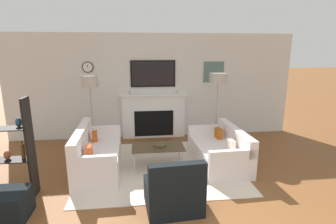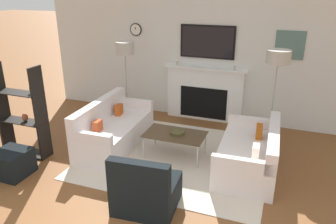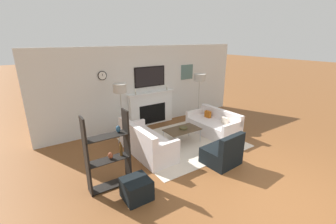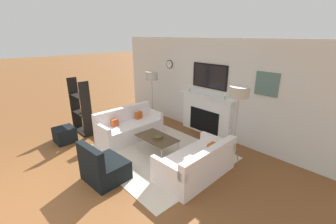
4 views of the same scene
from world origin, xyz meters
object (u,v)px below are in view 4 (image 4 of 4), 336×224
couch_right (197,164)px  decorative_bowl (158,137)px  couch_left (129,128)px  floor_lamp_left (152,77)px  shelf_unit (81,108)px  floor_lamp_right (239,93)px  armchair (103,168)px  ottoman (65,135)px  coffee_table (157,138)px

couch_right → decorative_bowl: (-1.23, 0.00, 0.19)m
couch_left → floor_lamp_left: floor_lamp_left is taller
couch_left → shelf_unit: size_ratio=1.14×
floor_lamp_right → couch_left: bearing=-159.2°
floor_lamp_left → couch_left: bearing=-78.0°
decorative_bowl → armchair: bearing=-87.6°
floor_lamp_left → ottoman: bearing=-107.4°
armchair → ottoman: (-2.28, 0.04, -0.07)m
couch_right → armchair: armchair is taller
coffee_table → floor_lamp_right: bearing=34.3°
floor_lamp_right → ottoman: (-3.66, -2.45, -1.42)m
coffee_table → armchair: bearing=-85.9°
armchair → coffee_table: bearing=94.1°
couch_right → shelf_unit: shelf_unit is taller
floor_lamp_right → shelf_unit: bearing=-155.3°
couch_right → armchair: 1.88m
shelf_unit → floor_lamp_right: bearing=24.7°
ottoman → floor_lamp_right: bearing=33.7°
decorative_bowl → coffee_table: bearing=179.4°
couch_right → coffee_table: bearing=180.0°
coffee_table → floor_lamp_left: size_ratio=0.59×
armchair → coffee_table: size_ratio=0.82×
decorative_bowl → floor_lamp_right: bearing=35.1°
coffee_table → floor_lamp_right: 2.18m
shelf_unit → coffee_table: bearing=18.1°
couch_right → shelf_unit: 3.84m
floor_lamp_left → shelf_unit: floor_lamp_left is taller
couch_right → decorative_bowl: bearing=180.0°
couch_left → armchair: 1.96m
couch_left → armchair: (1.30, -1.47, -0.03)m
couch_left → armchair: size_ratio=2.16×
couch_right → decorative_bowl: 1.24m
coffee_table → floor_lamp_left: floor_lamp_left is taller
shelf_unit → decorative_bowl: bearing=17.8°
couch_right → floor_lamp_left: 3.15m
armchair → ottoman: bearing=179.0°
couch_left → decorative_bowl: bearing=0.1°
floor_lamp_left → shelf_unit: bearing=-119.9°
floor_lamp_left → shelf_unit: size_ratio=1.09×
couch_left → armchair: bearing=-48.6°
floor_lamp_left → floor_lamp_right: size_ratio=0.99×
ottoman → armchair: bearing=-1.0°
couch_left → ottoman: bearing=-124.6°
couch_right → shelf_unit: bearing=-167.9°
floor_lamp_left → couch_right: bearing=-20.8°
coffee_table → ottoman: 2.61m
armchair → floor_lamp_right: (1.38, 2.49, 1.35)m
shelf_unit → floor_lamp_left: bearing=60.1°
decorative_bowl → ottoman: (-2.22, -1.43, -0.25)m
couch_right → decorative_bowl: size_ratio=6.92×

